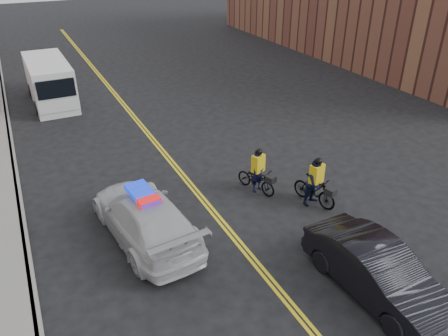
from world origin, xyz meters
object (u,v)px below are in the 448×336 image
at_px(police_cruiser, 145,217).
at_px(dark_sedan, 378,272).
at_px(cargo_van, 50,83).
at_px(cyclist_far, 316,186).
at_px(cyclist_near, 258,176).

relative_size(police_cruiser, dark_sedan, 1.22).
height_order(police_cruiser, cargo_van, cargo_van).
bearing_deg(dark_sedan, cyclist_far, 72.08).
bearing_deg(cargo_van, dark_sedan, -74.35).
xyz_separation_m(police_cruiser, cyclist_far, (6.00, -0.76, -0.05)).
bearing_deg(dark_sedan, cargo_van, 104.52).
relative_size(dark_sedan, cargo_van, 0.78).
bearing_deg(dark_sedan, police_cruiser, 130.93).
xyz_separation_m(cargo_van, cyclist_near, (5.62, -13.42, -0.57)).
relative_size(cyclist_near, cyclist_far, 1.00).
height_order(police_cruiser, dark_sedan, police_cruiser).
bearing_deg(cyclist_far, cyclist_near, 113.60).
height_order(cyclist_near, cyclist_far, cyclist_far).
distance_m(police_cruiser, cargo_van, 14.38).
height_order(dark_sedan, cargo_van, cargo_van).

